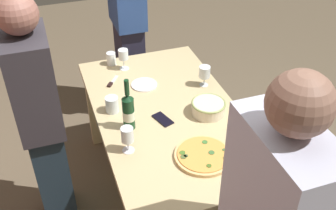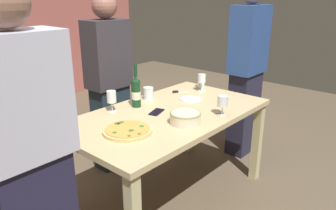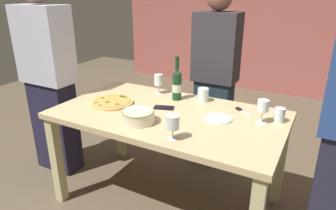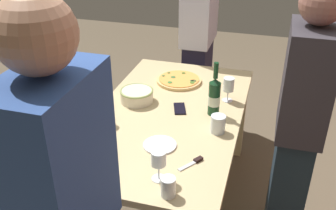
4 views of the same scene
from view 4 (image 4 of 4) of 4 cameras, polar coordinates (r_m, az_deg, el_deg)
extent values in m
plane|color=brown|center=(2.85, 0.00, -14.35)|extent=(8.00, 8.00, 0.00)
cube|color=tan|center=(2.41, 0.00, -1.60)|extent=(1.60, 0.90, 0.04)
cube|color=#C7BE8A|center=(3.32, -2.96, 0.05)|extent=(0.07, 0.07, 0.71)
cube|color=#C7BE8A|center=(3.18, 10.66, -1.87)|extent=(0.07, 0.07, 0.71)
cylinder|color=#E3B774|center=(2.80, 1.64, 3.66)|extent=(0.33, 0.33, 0.02)
cylinder|color=#F29E47|center=(2.79, 1.64, 3.91)|extent=(0.29, 0.29, 0.01)
cylinder|color=#3F7734|center=(2.73, 0.27, 3.37)|extent=(0.03, 0.03, 0.00)
cylinder|color=#487127|center=(2.73, 3.60, 3.34)|extent=(0.03, 0.03, 0.00)
cylinder|color=#446623|center=(2.88, 2.33, 4.75)|extent=(0.03, 0.03, 0.00)
cylinder|color=#526127|center=(2.88, 0.13, 4.80)|extent=(0.02, 0.02, 0.00)
cylinder|color=#4C5F2E|center=(2.76, 3.88, 3.61)|extent=(0.03, 0.03, 0.00)
cylinder|color=#4C6537|center=(2.76, 3.55, 3.62)|extent=(0.02, 0.02, 0.00)
cylinder|color=#406E35|center=(2.81, 0.78, 4.16)|extent=(0.03, 0.03, 0.00)
cylinder|color=#416A33|center=(2.83, -0.69, 4.35)|extent=(0.02, 0.02, 0.00)
cylinder|color=beige|center=(2.52, -4.65, 1.37)|extent=(0.21, 0.21, 0.08)
torus|color=#99AB62|center=(2.51, -4.68, 2.11)|extent=(0.22, 0.22, 0.01)
cylinder|color=#143A1E|center=(2.36, 6.85, 0.93)|extent=(0.07, 0.07, 0.21)
cone|color=#143A1E|center=(2.31, 7.02, 3.53)|extent=(0.07, 0.07, 0.03)
cylinder|color=#143A1E|center=(2.28, 7.13, 5.11)|extent=(0.03, 0.03, 0.10)
cylinder|color=silver|center=(2.36, 6.84, 0.70)|extent=(0.07, 0.07, 0.06)
cylinder|color=white|center=(2.58, 8.79, 0.71)|extent=(0.07, 0.07, 0.00)
cylinder|color=white|center=(2.56, 8.85, 1.44)|extent=(0.01, 0.01, 0.07)
cylinder|color=white|center=(2.52, 8.98, 3.04)|extent=(0.07, 0.07, 0.09)
cylinder|color=maroon|center=(2.54, 8.93, 2.45)|extent=(0.06, 0.06, 0.03)
cylinder|color=white|center=(1.88, -1.37, -10.83)|extent=(0.07, 0.07, 0.00)
cylinder|color=white|center=(1.85, -1.38, -9.81)|extent=(0.01, 0.01, 0.08)
cylinder|color=white|center=(1.81, -1.41, -7.87)|extent=(0.07, 0.07, 0.07)
cylinder|color=white|center=(2.33, -9.62, -2.53)|extent=(0.06, 0.06, 0.00)
cylinder|color=white|center=(2.32, -9.69, -1.80)|extent=(0.01, 0.01, 0.07)
cylinder|color=white|center=(2.28, -9.84, -0.23)|extent=(0.08, 0.08, 0.08)
cylinder|color=maroon|center=(2.29, -9.79, -0.77)|extent=(0.07, 0.07, 0.03)
cylinder|color=white|center=(1.76, 0.03, -12.03)|extent=(0.07, 0.07, 0.10)
cylinder|color=white|center=(2.21, 7.42, -2.81)|extent=(0.09, 0.09, 0.10)
cylinder|color=white|center=(2.10, -1.22, -5.93)|extent=(0.18, 0.18, 0.01)
cube|color=black|center=(2.44, 1.73, -0.54)|extent=(0.16, 0.11, 0.01)
cube|color=silver|center=(1.96, 2.89, -9.01)|extent=(0.10, 0.08, 0.01)
cube|color=black|center=(1.99, 4.50, -8.06)|extent=(0.05, 0.05, 0.02)
cube|color=#201E38|center=(3.53, 4.28, 3.01)|extent=(0.39, 0.20, 0.83)
cube|color=silver|center=(3.28, 4.75, 14.51)|extent=(0.46, 0.24, 0.62)
cube|color=#294789|center=(1.30, -15.95, -8.79)|extent=(0.39, 0.24, 0.64)
sphere|color=tan|center=(1.10, -19.07, 9.95)|extent=(0.23, 0.23, 0.23)
cube|color=#1D2D39|center=(2.49, 17.22, -11.37)|extent=(0.32, 0.20, 0.80)
cube|color=#332F35|center=(2.12, 19.91, 3.20)|extent=(0.38, 0.24, 0.60)
sphere|color=#935E51|center=(1.99, 21.91, 13.89)|extent=(0.22, 0.22, 0.22)
camera|label=1|loc=(3.97, 20.92, 32.60)|focal=43.29mm
camera|label=2|loc=(4.33, -14.48, 23.63)|focal=35.09mm
camera|label=3|loc=(2.56, -49.54, 10.34)|focal=32.16mm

